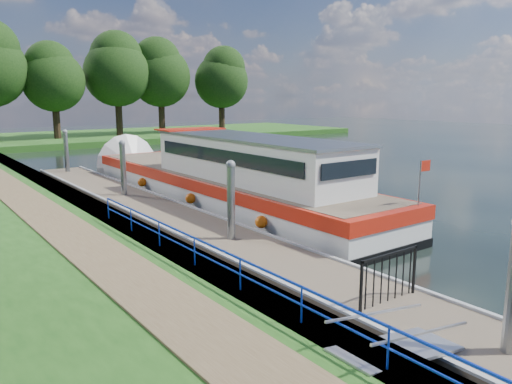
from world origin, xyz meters
TOP-DOWN VIEW (x-y plane):
  - ground at (0.00, 0.00)m, footprint 160.00×160.00m
  - bank_edge at (-2.55, 15.00)m, footprint 1.10×90.00m
  - far_bank at (12.00, 52.00)m, footprint 60.00×18.00m
  - footpath at (-4.40, 8.00)m, footprint 1.60×40.00m
  - blue_fence at (-2.75, 3.00)m, footprint 0.04×18.04m
  - pontoon at (0.00, 13.00)m, footprint 2.50×30.00m
  - mooring_piles at (0.00, 13.00)m, footprint 0.30×27.30m
  - gangway at (-1.85, 0.50)m, footprint 2.58×1.00m
  - gate_panel at (-0.00, 2.20)m, footprint 1.85×0.05m
  - barge at (3.60, 15.27)m, footprint 4.36×21.15m

SIDE VIEW (x-z plane):
  - ground at x=0.00m, z-range 0.00..0.00m
  - pontoon at x=0.00m, z-range -0.10..0.46m
  - far_bank at x=12.00m, z-range 0.00..0.60m
  - bank_edge at x=-2.55m, z-range 0.00..0.78m
  - gangway at x=-1.85m, z-range 0.16..1.09m
  - footpath at x=-4.40m, z-range 0.78..0.83m
  - barge at x=3.60m, z-range -1.30..3.48m
  - gate_panel at x=0.00m, z-range 0.57..1.72m
  - mooring_piles at x=0.00m, z-range -0.50..3.05m
  - blue_fence at x=-2.75m, z-range 0.95..1.67m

